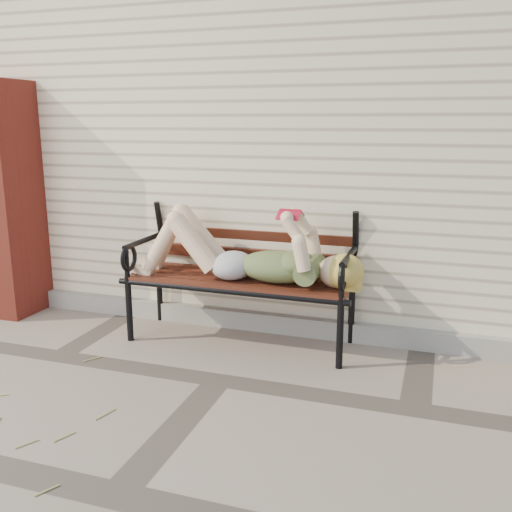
% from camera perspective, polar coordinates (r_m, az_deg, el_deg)
% --- Properties ---
extents(ground, '(80.00, 80.00, 0.00)m').
position_cam_1_polar(ground, '(3.85, -3.73, -12.29)').
color(ground, gray).
rests_on(ground, ground).
extents(house_wall, '(8.00, 4.00, 3.00)m').
position_cam_1_polar(house_wall, '(6.36, 6.44, 11.77)').
color(house_wall, beige).
rests_on(house_wall, ground).
extents(foundation_strip, '(8.00, 0.10, 0.15)m').
position_cam_1_polar(foundation_strip, '(4.67, 0.74, -6.58)').
color(foundation_strip, '#A19D92').
rests_on(foundation_strip, ground).
extents(brick_pillar, '(0.50, 0.50, 2.00)m').
position_cam_1_polar(brick_pillar, '(5.41, -24.00, 5.13)').
color(brick_pillar, maroon).
rests_on(brick_pillar, ground).
extents(garden_bench, '(1.86, 0.74, 1.20)m').
position_cam_1_polar(garden_bench, '(4.38, -1.15, 0.24)').
color(garden_bench, black).
rests_on(garden_bench, ground).
extents(reading_woman, '(1.75, 0.40, 0.55)m').
position_cam_1_polar(reading_woman, '(4.23, -1.62, 0.33)').
color(reading_woman, '#093545').
rests_on(reading_woman, ground).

